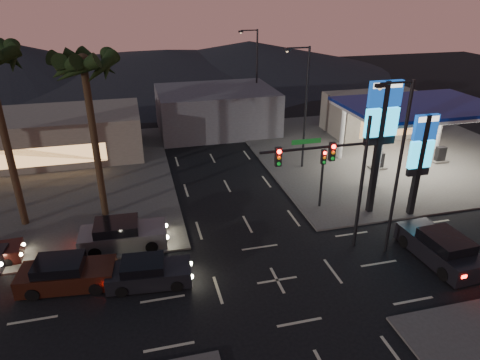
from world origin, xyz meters
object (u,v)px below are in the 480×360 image
object	(u,v)px
gas_station	(419,109)
car_lane_b_front	(122,235)
pylon_sign_short	(421,150)
traffic_signal_mast	(335,168)
pylon_sign_tall	(381,122)
car_lane_a_front	(148,273)
car_lane_a_mid	(66,274)
suv_station	(441,248)

from	to	relation	value
gas_station	car_lane_b_front	bearing A→B (deg)	-164.45
pylon_sign_short	traffic_signal_mast	bearing A→B (deg)	-160.87
traffic_signal_mast	car_lane_b_front	size ratio (longest dim) A/B	1.53
pylon_sign_tall	car_lane_a_front	distance (m)	16.64
gas_station	traffic_signal_mast	xyz separation A→B (m)	(-12.24, -10.01, 0.15)
pylon_sign_short	car_lane_a_front	xyz separation A→B (m)	(-17.58, -3.09, -3.99)
car_lane_a_front	car_lane_b_front	world-z (taller)	car_lane_b_front
car_lane_b_front	car_lane_a_front	bearing A→B (deg)	-72.15
pylon_sign_short	car_lane_a_mid	xyz separation A→B (m)	(-21.67, -2.23, -3.92)
traffic_signal_mast	car_lane_a_front	size ratio (longest dim) A/B	1.77
car_lane_a_front	suv_station	bearing A→B (deg)	-6.88
traffic_signal_mast	car_lane_a_mid	size ratio (longest dim) A/B	1.59
pylon_sign_short	traffic_signal_mast	size ratio (longest dim) A/B	0.88
pylon_sign_short	car_lane_b_front	size ratio (longest dim) A/B	1.34
pylon_sign_short	car_lane_b_front	world-z (taller)	pylon_sign_short
car_lane_a_front	traffic_signal_mast	bearing A→B (deg)	3.19
car_lane_a_mid	suv_station	bearing A→B (deg)	-7.90
pylon_sign_short	car_lane_a_front	size ratio (longest dim) A/B	1.55
gas_station	pylon_sign_short	bearing A→B (deg)	-123.69
car_lane_a_front	suv_station	xyz separation A→B (m)	(16.02, -1.93, 0.14)
pylon_sign_short	traffic_signal_mast	xyz separation A→B (m)	(-7.24, -2.51, 0.57)
car_lane_a_front	car_lane_a_mid	distance (m)	4.18
gas_station	car_lane_a_front	xyz separation A→B (m)	(-22.58, -10.59, -4.41)
car_lane_a_mid	suv_station	world-z (taller)	suv_station
car_lane_a_mid	pylon_sign_tall	bearing A→B (deg)	9.57
pylon_sign_short	suv_station	distance (m)	6.52
traffic_signal_mast	suv_station	bearing A→B (deg)	-23.83
gas_station	suv_station	xyz separation A→B (m)	(-6.56, -12.52, -4.28)
suv_station	traffic_signal_mast	bearing A→B (deg)	156.17
traffic_signal_mast	pylon_sign_short	bearing A→B (deg)	19.13
pylon_sign_short	car_lane_a_front	distance (m)	18.29
pylon_sign_tall	pylon_sign_short	distance (m)	3.20
pylon_sign_tall	car_lane_b_front	xyz separation A→B (m)	(-16.35, -0.14, -5.62)
traffic_signal_mast	car_lane_b_front	xyz separation A→B (m)	(-11.61, 3.37, -4.45)
traffic_signal_mast	car_lane_b_front	world-z (taller)	traffic_signal_mast
car_lane_a_mid	gas_station	bearing A→B (deg)	20.05
traffic_signal_mast	car_lane_a_mid	xyz separation A→B (m)	(-14.42, 0.28, -4.49)
pylon_sign_short	car_lane_a_mid	bearing A→B (deg)	-174.12
pylon_sign_tall	car_lane_a_mid	size ratio (longest dim) A/B	1.79
car_lane_b_front	suv_station	world-z (taller)	suv_station
gas_station	suv_station	bearing A→B (deg)	-117.65
car_lane_b_front	suv_station	distance (m)	18.26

